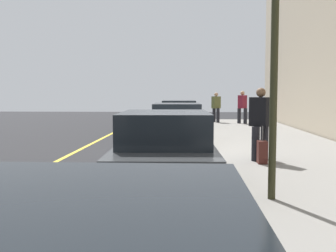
# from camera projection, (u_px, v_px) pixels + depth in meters

# --- Properties ---
(ground_plane) EXTENTS (56.00, 56.00, 0.00)m
(ground_plane) POSITION_uv_depth(u_px,v_px,m) (176.00, 151.00, 13.29)
(ground_plane) COLOR black
(sidewalk) EXTENTS (28.00, 4.60, 0.15)m
(sidewalk) POSITION_uv_depth(u_px,v_px,m) (279.00, 149.00, 13.10)
(sidewalk) COLOR gray
(sidewalk) RESTS_ON ground
(lane_stripe_centre) EXTENTS (28.00, 0.14, 0.01)m
(lane_stripe_centre) POSITION_uv_depth(u_px,v_px,m) (80.00, 150.00, 13.47)
(lane_stripe_centre) COLOR gold
(lane_stripe_centre) RESTS_ON ground
(snow_bank_curb) EXTENTS (4.12, 0.56, 0.22)m
(snow_bank_curb) POSITION_uv_depth(u_px,v_px,m) (198.00, 149.00, 12.83)
(snow_bank_curb) COLOR white
(snow_bank_curb) RESTS_ON ground
(parked_car_charcoal) EXTENTS (4.52, 2.03, 1.51)m
(parked_car_charcoal) POSITION_uv_depth(u_px,v_px,m) (165.00, 151.00, 7.82)
(parked_car_charcoal) COLOR black
(parked_car_charcoal) RESTS_ON ground
(parked_car_silver) EXTENTS (4.43, 2.00, 1.51)m
(parked_car_silver) POSITION_uv_depth(u_px,v_px,m) (177.00, 125.00, 14.41)
(parked_car_silver) COLOR black
(parked_car_silver) RESTS_ON ground
(parked_car_white) EXTENTS (4.67, 2.03, 1.51)m
(parked_car_white) POSITION_uv_depth(u_px,v_px,m) (179.00, 115.00, 20.42)
(parked_car_white) COLOR black
(parked_car_white) RESTS_ON ground
(pedestrian_burgundy_coat) EXTENTS (0.59, 0.56, 1.85)m
(pedestrian_burgundy_coat) POSITION_uv_depth(u_px,v_px,m) (242.00, 106.00, 23.22)
(pedestrian_burgundy_coat) COLOR black
(pedestrian_burgundy_coat) RESTS_ON sidewalk
(pedestrian_black_coat) EXTENTS (0.57, 0.58, 1.85)m
(pedestrian_black_coat) POSITION_uv_depth(u_px,v_px,m) (260.00, 122.00, 10.41)
(pedestrian_black_coat) COLOR black
(pedestrian_black_coat) RESTS_ON sidewalk
(pedestrian_olive_coat) EXTENTS (0.52, 0.56, 1.76)m
(pedestrian_olive_coat) POSITION_uv_depth(u_px,v_px,m) (216.00, 106.00, 24.30)
(pedestrian_olive_coat) COLOR black
(pedestrian_olive_coat) RESTS_ON sidewalk
(traffic_light_pole) EXTENTS (0.35, 0.26, 4.23)m
(traffic_light_pole) POSITION_uv_depth(u_px,v_px,m) (275.00, 19.00, 6.40)
(traffic_light_pole) COLOR #2D2D19
(traffic_light_pole) RESTS_ON sidewalk
(rolling_suitcase) EXTENTS (0.34, 0.22, 0.91)m
(rolling_suitcase) POSITION_uv_depth(u_px,v_px,m) (262.00, 152.00, 9.95)
(rolling_suitcase) COLOR #471E19
(rolling_suitcase) RESTS_ON sidewalk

